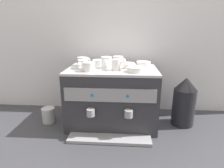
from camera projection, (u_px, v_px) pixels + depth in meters
ground_plane at (112, 122)px, 1.51m from camera, size 4.00×4.00×0.00m
tiled_backsplash_wall at (114, 49)px, 1.64m from camera, size 2.80×0.03×1.11m
espresso_machine at (112, 97)px, 1.44m from camera, size 0.66×0.51×0.44m
ceramic_cup_0 at (88, 67)px, 1.28m from camera, size 0.11×0.08×0.06m
ceramic_cup_1 at (106, 62)px, 1.39m from camera, size 0.08×0.12×0.08m
ceramic_cup_2 at (83, 61)px, 1.47m from camera, size 0.09×0.10×0.07m
ceramic_cup_3 at (119, 61)px, 1.49m from camera, size 0.10×0.10×0.07m
ceramic_cup_4 at (82, 64)px, 1.37m from camera, size 0.07×0.11×0.06m
ceramic_cup_5 at (117, 65)px, 1.31m from camera, size 0.11×0.07×0.08m
ceramic_bowl_0 at (126, 65)px, 1.41m from camera, size 0.13×0.13×0.03m
ceramic_bowl_1 at (99, 63)px, 1.50m from camera, size 0.10×0.10×0.04m
ceramic_bowl_2 at (136, 69)px, 1.27m from camera, size 0.12×0.12×0.03m
ceramic_bowl_3 at (143, 64)px, 1.42m from camera, size 0.11×0.11×0.04m
coffee_grinder at (184, 102)px, 1.43m from camera, size 0.17×0.17×0.38m
milk_pitcher at (49, 115)px, 1.50m from camera, size 0.10×0.10×0.12m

